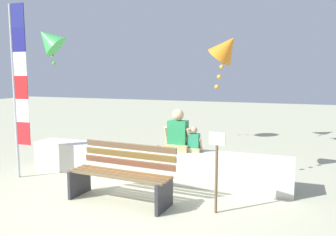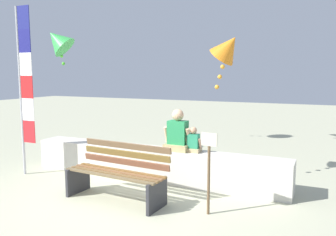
{
  "view_description": "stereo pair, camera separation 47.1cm",
  "coord_description": "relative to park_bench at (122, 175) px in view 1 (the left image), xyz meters",
  "views": [
    {
      "loc": [
        2.52,
        -4.6,
        1.99
      ],
      "look_at": [
        0.33,
        1.25,
        1.19
      ],
      "focal_mm": 36.56,
      "sensor_mm": 36.0,
      "label": 1
    },
    {
      "loc": [
        2.96,
        -4.41,
        1.99
      ],
      "look_at": [
        0.33,
        1.25,
        1.19
      ],
      "focal_mm": 36.56,
      "sensor_mm": 36.0,
      "label": 2
    }
  ],
  "objects": [
    {
      "name": "ground_plane",
      "position": [
        -0.01,
        -0.05,
        -0.42
      ],
      "size": [
        40.0,
        40.0,
        0.0
      ],
      "primitive_type": "plane",
      "color": "#B2B293"
    },
    {
      "name": "seawall_ledge",
      "position": [
        -0.01,
        1.2,
        -0.12
      ],
      "size": [
        5.13,
        0.54,
        0.59
      ],
      "primitive_type": "cube",
      "color": "beige",
      "rests_on": "ground"
    },
    {
      "name": "park_bench",
      "position": [
        0.0,
        0.0,
        0.0
      ],
      "size": [
        1.71,
        0.73,
        0.88
      ],
      "color": "brown",
      "rests_on": "ground"
    },
    {
      "name": "person_adult",
      "position": [
        0.51,
        1.24,
        0.47
      ],
      "size": [
        0.5,
        0.37,
        0.77
      ],
      "color": "tan",
      "rests_on": "seawall_ledge"
    },
    {
      "name": "person_child",
      "position": [
        0.81,
        1.24,
        0.35
      ],
      "size": [
        0.3,
        0.22,
        0.46
      ],
      "color": "tan",
      "rests_on": "seawall_ledge"
    },
    {
      "name": "flag_banner",
      "position": [
        -2.37,
        0.39,
        1.42
      ],
      "size": [
        0.35,
        0.05,
        3.27
      ],
      "color": "#B7B7BC",
      "rests_on": "ground"
    },
    {
      "name": "kite_orange",
      "position": [
        1.26,
        1.83,
        2.06
      ],
      "size": [
        0.78,
        0.76,
        1.1
      ],
      "color": "orange"
    },
    {
      "name": "kite_green",
      "position": [
        -2.89,
        1.92,
        2.37
      ],
      "size": [
        0.93,
        0.82,
        0.97
      ],
      "color": "green"
    },
    {
      "name": "sign_post",
      "position": [
        1.5,
        0.04,
        0.29
      ],
      "size": [
        0.24,
        0.06,
        1.18
      ],
      "color": "brown",
      "rests_on": "ground"
    }
  ]
}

